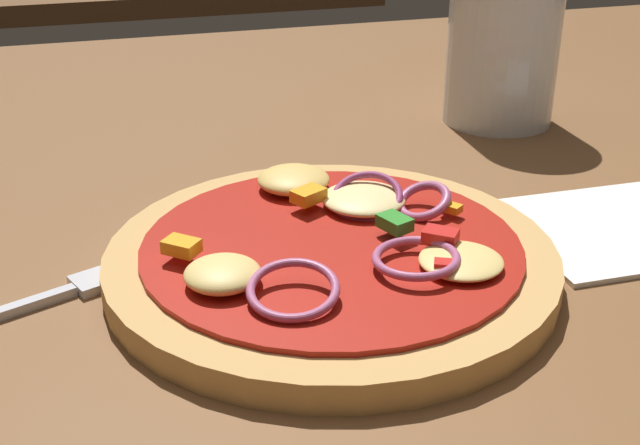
# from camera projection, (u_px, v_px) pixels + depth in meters

# --- Properties ---
(dining_table) EXTENTS (1.41, 1.07, 0.03)m
(dining_table) POSITION_uv_depth(u_px,v_px,m) (293.00, 282.00, 0.45)
(dining_table) COLOR brown
(dining_table) RESTS_ON ground
(pizza) EXTENTS (0.23, 0.23, 0.03)m
(pizza) POSITION_uv_depth(u_px,v_px,m) (332.00, 255.00, 0.42)
(pizza) COLOR tan
(pizza) RESTS_ON dining_table
(fork) EXTENTS (0.17, 0.08, 0.00)m
(fork) POSITION_uv_depth(u_px,v_px,m) (17.00, 309.00, 0.39)
(fork) COLOR silver
(fork) RESTS_ON dining_table
(beer_glass) EXTENTS (0.08, 0.08, 0.13)m
(beer_glass) POSITION_uv_depth(u_px,v_px,m) (503.00, 43.00, 0.62)
(beer_glass) COLOR silver
(beer_glass) RESTS_ON dining_table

